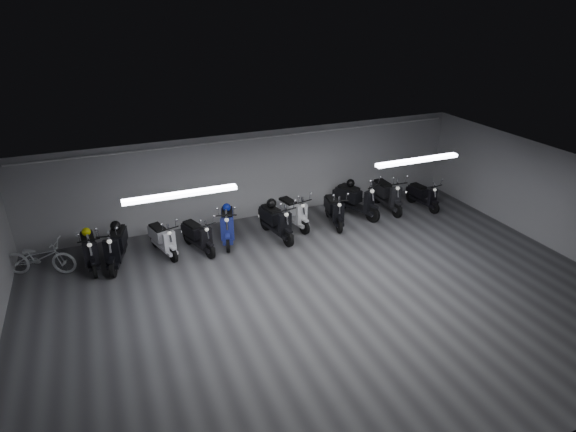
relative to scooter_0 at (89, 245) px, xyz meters
name	(u,v)px	position (x,y,z in m)	size (l,w,h in m)	color
floor	(326,297)	(5.09, -3.61, -0.66)	(14.00, 10.00, 0.01)	#3E3E41
ceiling	(330,188)	(5.09, -3.61, 2.15)	(14.00, 10.00, 0.01)	gray
back_wall	(256,175)	(5.09, 1.40, 0.74)	(14.00, 0.01, 2.80)	#9D9D9F
front_wall	(492,406)	(5.09, -8.61, 0.74)	(14.00, 0.01, 2.80)	#9D9D9F
right_wall	(554,200)	(12.10, -3.61, 0.74)	(0.01, 10.00, 2.80)	#9D9D9F
fluor_strip_left	(181,194)	(2.09, -2.61, 2.08)	(2.40, 0.18, 0.08)	white
fluor_strip_right	(418,160)	(8.09, -2.61, 2.08)	(2.40, 0.18, 0.08)	white
conduit	(256,138)	(5.09, 1.31, 1.96)	(0.05, 0.05, 13.60)	white
scooter_0	(89,245)	(0.00, 0.00, 0.00)	(0.59, 1.76, 1.31)	black
scooter_1	(115,241)	(0.65, -0.11, 0.05)	(0.63, 1.90, 1.41)	black
scooter_2	(162,234)	(1.86, -0.04, -0.04)	(0.55, 1.65, 1.23)	silver
scooter_3	(198,231)	(2.80, -0.22, -0.03)	(0.56, 1.67, 1.24)	black
scooter_4	(227,220)	(3.72, 0.02, 0.03)	(0.62, 1.85, 1.38)	navy
scooter_5	(276,216)	(5.11, -0.30, 0.05)	(0.63, 1.89, 1.41)	black
scooter_6	(293,207)	(5.85, 0.19, 0.00)	(0.59, 1.76, 1.31)	white
scooter_7	(334,206)	(7.09, -0.14, -0.01)	(0.57, 1.72, 1.28)	black
scooter_8	(357,194)	(8.06, 0.17, 0.09)	(0.67, 2.01, 1.50)	black
scooter_9	(388,190)	(9.24, 0.19, 0.06)	(0.64, 1.93, 1.43)	black
bicycle	(39,254)	(-1.21, 0.14, -0.08)	(0.63, 1.79, 1.16)	silver
scooter_10	(424,192)	(10.46, -0.13, -0.06)	(0.53, 1.59, 1.18)	black
helmet_0	(351,183)	(7.96, 0.43, 0.41)	(0.26, 0.26, 0.26)	black
helmet_1	(115,226)	(0.72, 0.14, 0.36)	(0.27, 0.27, 0.27)	black
helmet_2	(86,232)	(-0.02, 0.24, 0.27)	(0.23, 0.23, 0.23)	#D5D70C
helmet_3	(227,207)	(3.79, 0.27, 0.32)	(0.24, 0.24, 0.24)	navy
helmet_4	(271,203)	(5.06, -0.04, 0.36)	(0.29, 0.29, 0.29)	black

